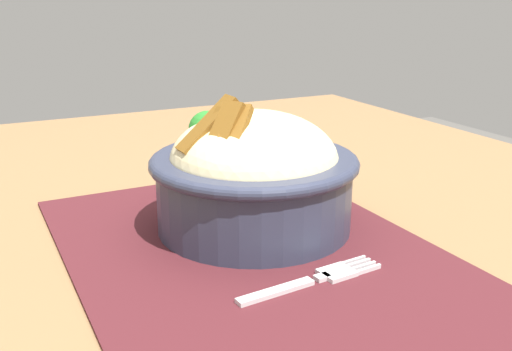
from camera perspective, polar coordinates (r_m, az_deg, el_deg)
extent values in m
cube|color=olive|center=(0.54, 1.14, -7.62)|extent=(1.24, 0.96, 0.03)
cylinder|color=brown|center=(1.33, 6.01, -9.28)|extent=(0.04, 0.04, 0.71)
cube|color=#47191E|center=(0.50, -0.03, -7.70)|extent=(0.43, 0.30, 0.00)
cylinder|color=#2D3347|center=(0.55, 0.00, -1.53)|extent=(0.18, 0.18, 0.07)
torus|color=#2D3347|center=(0.54, 0.00, 1.36)|extent=(0.19, 0.19, 0.01)
ellipsoid|color=beige|center=(0.54, 0.00, 1.46)|extent=(0.20, 0.20, 0.09)
sphere|color=#267827|center=(0.55, -4.73, 4.44)|extent=(0.04, 0.04, 0.04)
cylinder|color=orange|center=(0.49, 0.31, 2.49)|extent=(0.02, 0.03, 0.01)
cube|color=brown|center=(0.51, -4.68, 4.83)|extent=(0.02, 0.05, 0.05)
cube|color=brown|center=(0.50, -4.05, 4.02)|extent=(0.03, 0.04, 0.04)
cube|color=brown|center=(0.49, -3.22, 4.16)|extent=(0.04, 0.05, 0.05)
cube|color=brown|center=(0.49, -2.20, 4.01)|extent=(0.04, 0.05, 0.04)
cube|color=silver|center=(0.44, 1.93, -11.13)|extent=(0.01, 0.07, 0.00)
cube|color=silver|center=(0.46, 5.96, -9.88)|extent=(0.01, 0.01, 0.00)
cube|color=silver|center=(0.47, 7.82, -9.28)|extent=(0.02, 0.03, 0.00)
cube|color=silver|center=(0.48, 10.84, -8.90)|extent=(0.00, 0.02, 0.00)
cube|color=silver|center=(0.48, 10.37, -8.65)|extent=(0.00, 0.02, 0.00)
cube|color=silver|center=(0.49, 9.88, -8.39)|extent=(0.00, 0.02, 0.00)
cube|color=silver|center=(0.49, 9.42, -8.14)|extent=(0.00, 0.02, 0.00)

